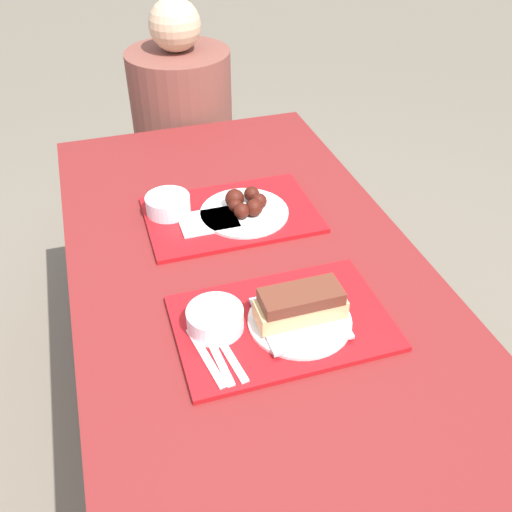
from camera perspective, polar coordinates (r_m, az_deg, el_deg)
name	(u,v)px	position (r m, az deg, el deg)	size (l,w,h in m)	color
ground_plane	(250,441)	(1.93, -0.62, -18.05)	(12.00, 12.00, 0.00)	#706656
picnic_table	(248,292)	(1.44, -0.79, -3.64)	(0.84, 1.58, 0.74)	maroon
picnic_bench_far	(178,183)	(2.40, -7.76, 7.24)	(0.80, 0.28, 0.46)	maroon
tray_near	(282,323)	(1.22, 2.61, -6.67)	(0.45, 0.30, 0.01)	#B21419
tray_far	(231,215)	(1.54, -2.51, 4.16)	(0.45, 0.30, 0.01)	#B21419
bowl_coleslaw_near	(215,318)	(1.18, -4.11, -6.21)	(0.12, 0.12, 0.05)	silver
brisket_sandwich_plate	(300,311)	(1.19, 4.45, -5.46)	(0.22, 0.22, 0.09)	white
plastic_fork_near	(217,354)	(1.15, -3.96, -9.79)	(0.03, 0.17, 0.00)	white
plastic_knife_near	(227,352)	(1.15, -2.89, -9.56)	(0.04, 0.17, 0.00)	white
plastic_spoon_near	(206,357)	(1.15, -5.04, -10.02)	(0.04, 0.17, 0.00)	white
condiment_packet	(260,302)	(1.25, 0.38, -4.58)	(0.04, 0.03, 0.01)	teal
bowl_coleslaw_far	(168,203)	(1.54, -8.80, 5.22)	(0.12, 0.12, 0.05)	silver
wings_plate_far	(245,207)	(1.53, -1.11, 4.92)	(0.24, 0.24, 0.06)	white
napkin_far	(208,221)	(1.50, -4.78, 3.47)	(0.15, 0.10, 0.01)	white
person_seated_across	(182,105)	(2.25, -7.45, 14.72)	(0.38, 0.38, 0.64)	brown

